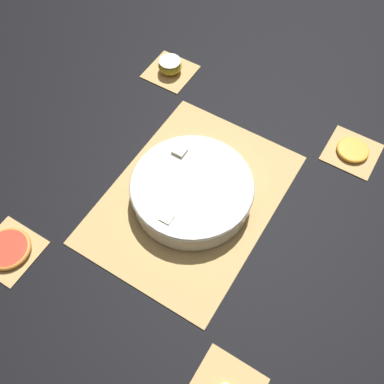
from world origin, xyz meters
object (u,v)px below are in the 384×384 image
Objects in this scene: apple_half at (170,65)px; grapefruit_slice at (8,249)px; orange_slice_whole at (353,150)px; fruit_salad_bowl at (192,190)px.

apple_half reaches higher than grapefruit_slice.
grapefruit_slice is (0.65, -0.00, -0.01)m from apple_half.
grapefruit_slice is at bearing -39.90° from orange_slice_whole.
orange_slice_whole is 0.84m from grapefruit_slice.
apple_half is at bearing -90.00° from orange_slice_whole.
grapefruit_slice is at bearing -39.90° from fruit_salad_bowl.
fruit_salad_bowl reaches higher than apple_half.
grapefruit_slice is (0.32, -0.27, -0.03)m from fruit_salad_bowl.
apple_half is at bearing 180.00° from grapefruit_slice.
orange_slice_whole is 0.79× the size of grapefruit_slice.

